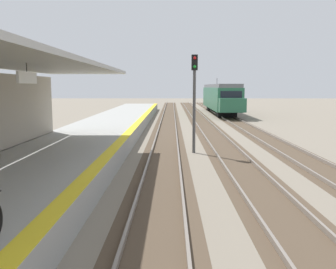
{
  "coord_description": "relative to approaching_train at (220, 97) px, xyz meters",
  "views": [
    {
      "loc": [
        2.27,
        -0.95,
        3.54
      ],
      "look_at": [
        2.16,
        9.91,
        2.1
      ],
      "focal_mm": 38.56,
      "sensor_mm": 36.0,
      "label": 1
    }
  ],
  "objects": [
    {
      "name": "station_platform",
      "position": [
        -11.2,
        -30.97,
        -1.73
      ],
      "size": [
        5.0,
        80.0,
        0.91
      ],
      "color": "#999993",
      "rests_on": "ground"
    },
    {
      "name": "rail_signal_post",
      "position": [
        -5.24,
        -28.72,
        1.02
      ],
      "size": [
        0.32,
        0.34,
        5.2
      ],
      "color": "#4C4C4C",
      "rests_on": "ground"
    },
    {
      "name": "track_pair_middle",
      "position": [
        -3.4,
        -26.97,
        -2.13
      ],
      "size": [
        2.34,
        120.0,
        0.16
      ],
      "color": "#4C3D2D",
      "rests_on": "ground"
    },
    {
      "name": "approaching_train",
      "position": [
        0.0,
        0.0,
        0.0
      ],
      "size": [
        2.93,
        19.6,
        4.76
      ],
      "color": "#286647",
      "rests_on": "ground"
    },
    {
      "name": "track_pair_far_side",
      "position": [
        -0.0,
        -26.97,
        -2.13
      ],
      "size": [
        2.34,
        120.0,
        0.16
      ],
      "color": "#4C3D2D",
      "rests_on": "ground"
    },
    {
      "name": "track_pair_nearest_platform",
      "position": [
        -6.8,
        -26.97,
        -2.13
      ],
      "size": [
        2.34,
        120.0,
        0.16
      ],
      "color": "#4C3D2D",
      "rests_on": "ground"
    }
  ]
}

